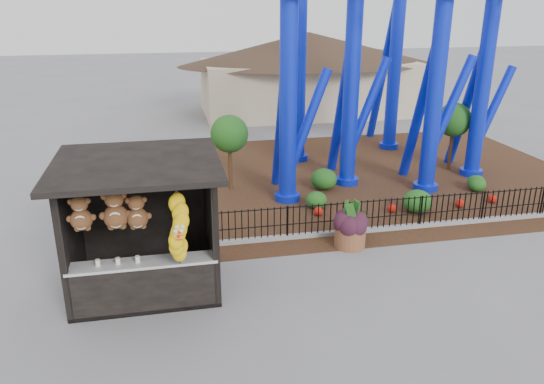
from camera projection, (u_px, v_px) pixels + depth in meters
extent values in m
plane|color=slate|center=(283.00, 298.00, 11.93)|extent=(120.00, 120.00, 0.00)
cube|color=#331E11|center=(339.00, 177.00, 20.05)|extent=(18.00, 12.00, 0.02)
cube|color=gray|center=(394.00, 228.00, 15.43)|extent=(18.00, 0.18, 0.12)
cube|color=black|center=(148.00, 283.00, 12.44)|extent=(3.20, 2.60, 0.10)
cube|color=black|center=(144.00, 207.00, 13.09)|extent=(3.20, 0.12, 3.00)
cube|color=black|center=(71.00, 232.00, 11.66)|extent=(0.12, 2.60, 3.00)
cube|color=black|center=(211.00, 221.00, 12.24)|extent=(0.12, 2.60, 3.00)
cube|color=black|center=(136.00, 164.00, 11.19)|extent=(3.50, 3.40, 0.12)
cube|color=black|center=(62.00, 257.00, 10.53)|extent=(0.14, 0.14, 3.00)
cube|color=black|center=(216.00, 244.00, 11.11)|extent=(0.14, 0.14, 3.00)
cube|color=black|center=(145.00, 287.00, 11.31)|extent=(3.00, 0.50, 1.10)
cube|color=#B7B7BC|center=(143.00, 263.00, 11.11)|extent=(3.10, 0.55, 0.06)
cylinder|color=black|center=(135.00, 192.00, 10.15)|extent=(2.90, 0.04, 0.04)
cylinder|color=#0C22D7|center=(288.00, 96.00, 16.54)|extent=(0.56, 0.56, 7.00)
cylinder|color=#0C22D7|center=(287.00, 197.00, 17.69)|extent=(0.84, 0.84, 0.24)
cylinder|color=#0C22D7|center=(351.00, 83.00, 18.07)|extent=(0.56, 0.56, 7.30)
cylinder|color=#0C22D7|center=(346.00, 181.00, 19.27)|extent=(0.84, 0.84, 0.24)
cylinder|color=#0C22D7|center=(436.00, 83.00, 17.40)|extent=(0.56, 0.56, 7.50)
cylinder|color=#0C22D7|center=(425.00, 187.00, 18.65)|extent=(0.84, 0.84, 0.24)
cylinder|color=#0C22D7|center=(482.00, 88.00, 19.14)|extent=(0.56, 0.56, 6.60)
cylinder|color=#0C22D7|center=(471.00, 172.00, 20.23)|extent=(0.84, 0.84, 0.24)
cylinder|color=#0C22D7|center=(299.00, 43.00, 20.54)|extent=(0.56, 0.56, 9.50)
cylinder|color=#0C22D7|center=(298.00, 157.00, 22.12)|extent=(0.84, 0.84, 0.24)
cylinder|color=#0C22D7|center=(398.00, 27.00, 22.14)|extent=(0.56, 0.56, 10.50)
cylinder|color=#0C22D7|center=(389.00, 146.00, 23.90)|extent=(0.84, 0.84, 0.24)
cylinder|color=#0C22D7|center=(282.00, 117.00, 17.67)|extent=(0.36, 2.21, 5.85)
cylinder|color=#0C22D7|center=(307.00, 125.00, 17.31)|extent=(1.62, 0.32, 3.73)
cylinder|color=#0C22D7|center=(342.00, 105.00, 19.21)|extent=(0.36, 2.29, 6.10)
cylinder|color=#0C22D7|center=(366.00, 112.00, 18.85)|extent=(1.67, 0.32, 3.88)
cylinder|color=#0C22D7|center=(421.00, 106.00, 18.55)|extent=(0.36, 2.34, 6.26)
cylinder|color=#0C22D7|center=(447.00, 114.00, 18.20)|extent=(1.71, 0.32, 3.99)
cylinder|color=#0C22D7|center=(466.00, 106.00, 20.25)|extent=(0.36, 2.10, 5.53)
cylinder|color=#0C22D7|center=(491.00, 113.00, 19.89)|extent=(1.54, 0.32, 3.52)
cylinder|color=brown|center=(350.00, 237.00, 14.32)|extent=(1.07, 1.07, 0.58)
ellipsoid|color=black|center=(351.00, 216.00, 14.12)|extent=(0.70, 0.70, 0.64)
imported|color=#2B5619|center=(353.00, 222.00, 14.74)|extent=(1.12, 1.05, 0.99)
ellipsoid|color=#1C4D16|center=(316.00, 200.00, 16.94)|extent=(0.68, 0.68, 0.55)
ellipsoid|color=#1C4D16|center=(417.00, 201.00, 16.58)|extent=(0.90, 0.90, 0.72)
ellipsoid|color=#1C4D16|center=(477.00, 185.00, 18.45)|extent=(0.60, 0.60, 0.48)
ellipsoid|color=#1C4D16|center=(324.00, 179.00, 18.61)|extent=(0.92, 0.92, 0.74)
ellipsoid|color=#1C4D16|center=(476.00, 182.00, 18.66)|extent=(0.62, 0.62, 0.50)
sphere|color=#B8160C|center=(318.00, 211.00, 16.37)|extent=(0.28, 0.28, 0.28)
sphere|color=#B8160C|center=(392.00, 208.00, 16.64)|extent=(0.28, 0.28, 0.28)
sphere|color=#B8160C|center=(460.00, 203.00, 17.03)|extent=(0.28, 0.28, 0.28)
sphere|color=#B8160C|center=(493.00, 199.00, 17.41)|extent=(0.28, 0.28, 0.28)
cube|color=#BFAD8C|center=(308.00, 87.00, 30.96)|extent=(12.00, 6.00, 3.00)
cone|color=#332319|center=(309.00, 45.00, 30.14)|extent=(15.00, 15.00, 1.80)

